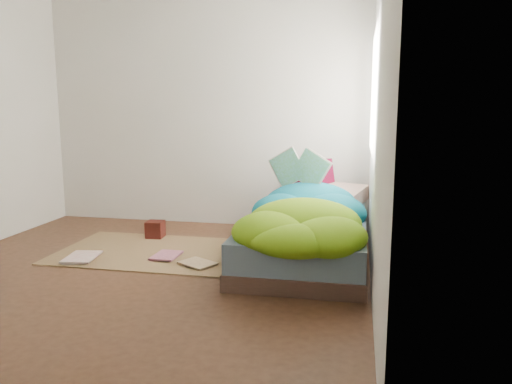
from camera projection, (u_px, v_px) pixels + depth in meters
ground at (140, 273)px, 3.88m from camera, size 3.50×3.50×0.00m
room_walls at (134, 58)px, 3.61m from camera, size 3.54×3.54×2.62m
bed at (307, 237)px, 4.30m from camera, size 1.00×2.00×0.34m
duvet at (305, 203)px, 4.03m from camera, size 0.96×1.84×0.34m
rug at (151, 251)px, 4.44m from camera, size 1.60×1.10×0.01m
pillow_floral at (332, 195)px, 4.99m from camera, size 0.73×0.60×0.14m
pillow_magenta at (314, 179)px, 5.13m from camera, size 0.41×0.32×0.40m
open_book at (299, 158)px, 4.50m from camera, size 0.48×0.21×0.29m
wooden_box at (155, 229)px, 4.89m from camera, size 0.17×0.17×0.16m
floor_book_a at (68, 257)px, 4.20m from camera, size 0.29×0.37×0.03m
floor_book_b at (155, 255)px, 4.26m from camera, size 0.22×0.29×0.03m
floor_book_c at (188, 267)px, 3.96m from camera, size 0.34×0.32×0.02m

